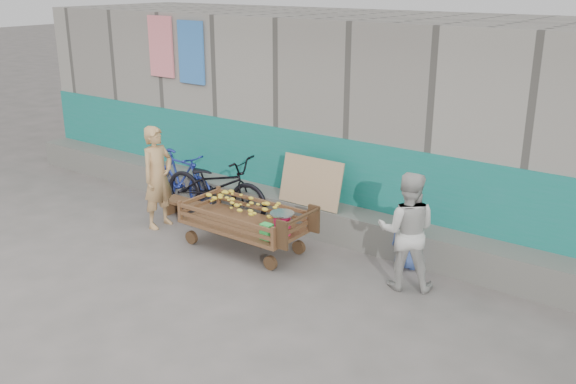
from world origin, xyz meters
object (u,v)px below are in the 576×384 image
Objects in this scene: bicycle_blue at (182,178)px; child at (408,237)px; woman at (407,231)px; bench at (191,207)px; vendor_man at (158,177)px; banana_cart at (242,212)px; bicycle_dark at (216,186)px.

child is at bearing -84.31° from bicycle_blue.
woman reaches higher than child.
vendor_man is (-0.15, -0.49, 0.58)m from bench.
banana_cart is 2.19× the size of child.
child is (-0.21, 0.49, -0.30)m from woman.
bicycle_blue is at bearing -30.96° from woman.
bicycle_dark is (0.22, 0.34, 0.30)m from bench.
banana_cart is at bearing -129.42° from bicycle_dark.
banana_cart is 1.28× the size of woman.
bench is 0.67× the size of vendor_man.
vendor_man is 1.06× the size of woman.
woman is at bearing -90.88° from bicycle_blue.
woman reaches higher than bicycle_blue.
woman is 0.61m from child.
woman is (3.70, -0.10, 0.54)m from bench.
bicycle_blue reaches higher than bench.
vendor_man reaches higher than bicycle_dark.
vendor_man is at bearing -147.86° from bicycle_blue.
vendor_man is 0.95m from bicycle_dark.
bicycle_dark reaches higher than child.
woman is 4.32m from bicycle_blue.
child is 0.57× the size of bicycle_blue.
woman is 0.78× the size of bicycle_dark.
woman reaches higher than bicycle_dark.
bench is at bearing -12.98° from child.
child is (3.49, 0.39, 0.24)m from bench.
woman reaches higher than bench.
vendor_man reaches higher than bench.
woman is at bearing -104.22° from bicycle_dark.
vendor_man is at bearing -176.48° from banana_cart.
bicycle_blue reaches higher than banana_cart.
bicycle_dark is (-3.26, -0.05, 0.07)m from child.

